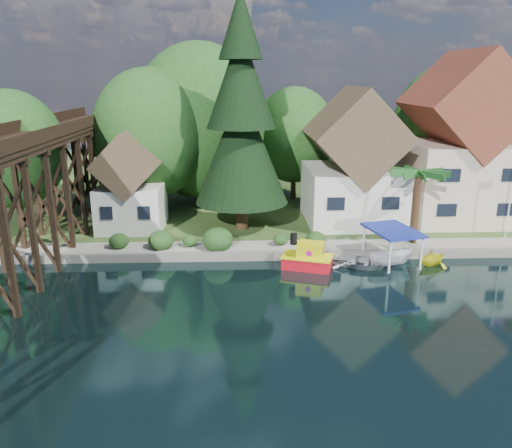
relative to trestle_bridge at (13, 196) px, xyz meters
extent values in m
plane|color=black|center=(16.00, -5.17, -5.35)|extent=(140.00, 140.00, 0.00)
cube|color=#2B451B|center=(16.00, 28.83, -5.10)|extent=(140.00, 52.00, 0.50)
cube|color=slate|center=(20.00, 2.83, -5.04)|extent=(60.00, 0.40, 0.62)
cube|color=gray|center=(22.00, 4.13, -4.82)|extent=(50.00, 2.60, 0.06)
cube|color=black|center=(0.00, -1.97, -1.35)|extent=(4.00, 0.36, 8.00)
cube|color=black|center=(0.00, 1.23, -1.35)|extent=(4.00, 0.36, 8.00)
cube|color=black|center=(0.00, 4.43, -1.35)|extent=(4.00, 0.36, 8.00)
cube|color=black|center=(0.00, 7.63, -1.35)|extent=(4.00, 0.36, 8.00)
cube|color=black|center=(0.00, 10.83, -1.35)|extent=(4.00, 0.36, 8.00)
cube|color=black|center=(0.00, 14.03, -1.35)|extent=(4.00, 0.36, 8.00)
cube|color=black|center=(0.00, 17.23, -1.35)|extent=(4.00, 0.36, 8.00)
cube|color=black|center=(0.00, 20.43, -1.35)|extent=(4.00, 0.36, 8.00)
cube|color=black|center=(1.75, 0.83, 2.70)|extent=(0.35, 44.00, 0.35)
cube|color=black|center=(0.00, 0.83, 3.00)|extent=(4.00, 44.00, 0.30)
cube|color=black|center=(2.00, 0.83, 3.55)|extent=(0.12, 44.00, 0.80)
cube|color=silver|center=(23.00, 10.83, -2.60)|extent=(7.50, 8.00, 4.50)
cube|color=brown|center=(23.00, 10.83, 2.35)|extent=(7.64, 8.64, 7.64)
cube|color=black|center=(20.90, 6.79, -2.37)|extent=(1.35, 0.08, 1.00)
cube|color=black|center=(25.10, 6.79, -2.37)|extent=(1.35, 0.08, 1.00)
cube|color=beige|center=(32.00, 11.33, -1.60)|extent=(8.50, 8.50, 6.50)
cube|color=brown|center=(32.00, 11.33, 4.71)|extent=(8.65, 9.18, 8.65)
cube|color=black|center=(29.62, 7.04, -1.27)|extent=(1.53, 0.08, 1.00)
cube|color=black|center=(34.38, 7.04, -1.27)|extent=(1.53, 0.08, 1.00)
cube|color=silver|center=(5.00, 9.33, -3.10)|extent=(5.00, 5.00, 3.50)
cube|color=brown|center=(5.00, 9.33, 0.45)|extent=(5.09, 5.40, 5.09)
cube|color=black|center=(3.60, 6.79, -2.92)|extent=(0.90, 0.08, 1.00)
cube|color=black|center=(6.40, 6.79, -2.92)|extent=(0.90, 0.08, 1.00)
cylinder|color=#382314|center=(6.00, 13.83, -2.60)|extent=(0.50, 0.50, 4.50)
ellipsoid|color=#1E4B1A|center=(6.00, 13.83, 2.15)|extent=(4.40, 4.40, 5.06)
cylinder|color=#382314|center=(10.00, 17.83, -2.37)|extent=(0.50, 0.50, 4.95)
ellipsoid|color=#1E4B1A|center=(10.00, 17.83, 2.85)|extent=(5.00, 5.00, 5.75)
cylinder|color=#382314|center=(19.00, 18.83, -2.82)|extent=(0.50, 0.50, 4.05)
ellipsoid|color=#1E4B1A|center=(19.00, 18.83, 1.45)|extent=(4.00, 4.00, 4.60)
cylinder|color=#382314|center=(34.00, 18.83, -2.60)|extent=(0.50, 0.50, 4.50)
ellipsoid|color=#1E4B1A|center=(34.00, 18.83, 2.15)|extent=(4.60, 4.60, 5.29)
cylinder|color=#382314|center=(-4.00, 9.83, -2.82)|extent=(0.50, 0.50, 4.05)
ellipsoid|color=#1E4B1A|center=(-4.00, 9.83, 1.45)|extent=(4.00, 4.00, 4.60)
ellipsoid|color=#193B15|center=(8.00, 4.03, -4.08)|extent=(1.98, 1.98, 1.53)
ellipsoid|color=#193B15|center=(10.00, 4.33, -4.25)|extent=(1.54, 1.54, 1.19)
ellipsoid|color=#193B15|center=(12.00, 3.83, -4.00)|extent=(2.20, 2.20, 1.70)
ellipsoid|color=#193B15|center=(5.00, 4.23, -4.17)|extent=(1.76, 1.76, 1.36)
ellipsoid|color=#193B15|center=(16.50, 4.43, -4.25)|extent=(1.54, 1.54, 1.19)
ellipsoid|color=#193B15|center=(19.00, 4.13, -4.17)|extent=(1.76, 1.76, 1.36)
cylinder|color=#382314|center=(13.78, 8.83, -3.20)|extent=(0.99, 0.99, 3.30)
cone|color=black|center=(13.78, 8.83, 1.76)|extent=(7.27, 7.27, 8.81)
cone|color=black|center=(13.78, 8.83, 6.71)|extent=(5.29, 5.29, 7.16)
cone|color=black|center=(13.78, 8.83, 10.57)|extent=(3.30, 3.30, 4.96)
cylinder|color=#382314|center=(26.28, 4.62, -2.35)|extent=(0.50, 0.50, 4.99)
ellipsoid|color=#18491A|center=(26.28, 4.62, 0.37)|extent=(5.29, 5.29, 1.13)
cylinder|color=white|center=(33.81, 5.79, -1.54)|extent=(0.09, 0.09, 6.61)
cube|color=red|center=(18.01, 1.23, -4.98)|extent=(3.53, 2.60, 0.84)
cube|color=yellow|center=(18.01, 1.23, -4.53)|extent=(3.66, 2.73, 0.11)
cube|color=yellow|center=(18.21, 1.16, -4.08)|extent=(2.00, 1.73, 1.05)
cylinder|color=black|center=(17.11, 1.53, -3.40)|extent=(0.46, 0.46, 0.74)
cylinder|color=#B50D8C|center=(18.01, 0.54, -4.08)|extent=(0.39, 0.20, 0.38)
cylinder|color=#B50D8C|center=(18.42, 1.78, -4.08)|extent=(0.39, 0.20, 0.38)
cylinder|color=#B50D8C|center=(19.01, 0.90, -4.08)|extent=(0.20, 0.39, 0.38)
imported|color=silver|center=(21.47, 1.44, -4.95)|extent=(4.74, 4.33, 0.80)
imported|color=white|center=(23.66, 1.43, -4.72)|extent=(3.43, 1.94, 1.25)
cube|color=#1929A3|center=(23.66, 1.43, -2.84)|extent=(3.61, 4.54, 0.15)
cylinder|color=white|center=(25.17, -0.02, -3.97)|extent=(0.15, 0.15, 2.25)
cylinder|color=white|center=(24.35, 3.39, -3.97)|extent=(0.15, 0.15, 2.25)
cylinder|color=white|center=(22.97, -0.54, -3.97)|extent=(0.15, 0.15, 2.25)
cylinder|color=white|center=(22.16, 2.87, -3.97)|extent=(0.15, 0.15, 2.25)
imported|color=yellow|center=(26.58, 1.50, -4.71)|extent=(3.11, 2.98, 1.27)
camera|label=1|loc=(13.41, -29.63, 6.88)|focal=35.00mm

